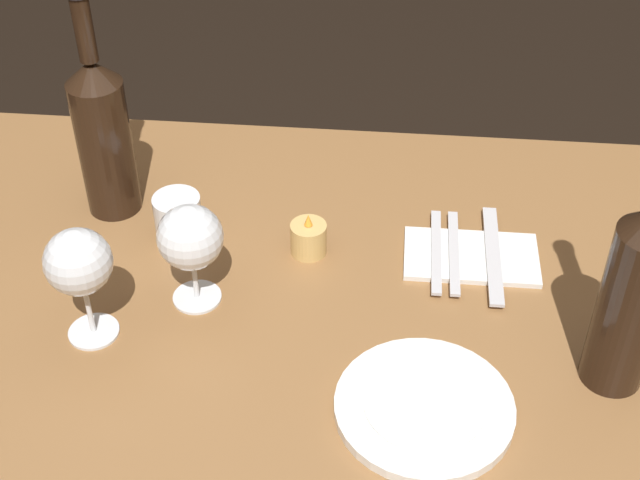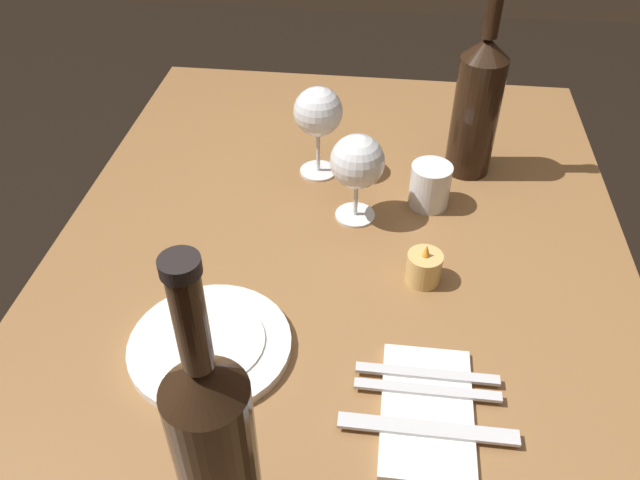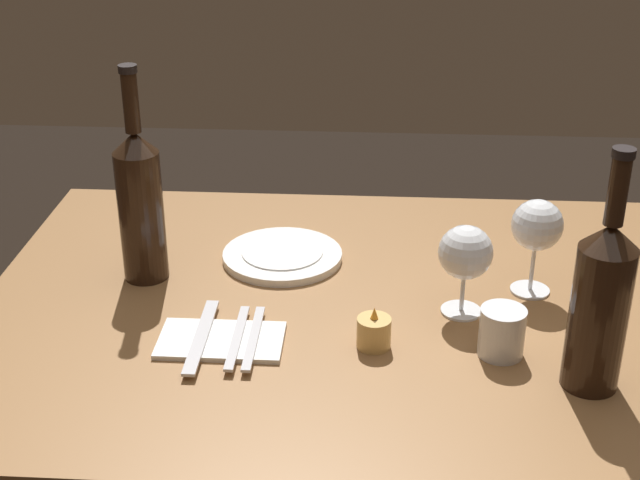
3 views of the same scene
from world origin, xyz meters
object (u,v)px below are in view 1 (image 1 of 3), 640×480
(water_tumbler, at_px, (179,222))
(fork_inner, at_px, (454,252))
(wine_bottle, at_px, (103,133))
(dinner_plate, at_px, (424,407))
(wine_glass_left, at_px, (190,239))
(fork_outer, at_px, (436,251))
(votive_candle, at_px, (306,239))
(table_knife, at_px, (493,254))
(wine_glass_right, at_px, (78,264))
(wine_bottle_second, at_px, (634,292))
(folded_napkin, at_px, (471,257))

(water_tumbler, relative_size, fork_inner, 0.42)
(wine_bottle, xyz_separation_m, dinner_plate, (0.47, -0.36, -0.12))
(water_tumbler, height_order, dinner_plate, water_tumbler)
(wine_glass_left, bearing_deg, fork_outer, 19.81)
(wine_glass_left, distance_m, votive_candle, 0.19)
(water_tumbler, bearing_deg, table_knife, -0.51)
(wine_glass_right, relative_size, wine_bottle, 0.47)
(fork_inner, bearing_deg, dinner_plate, -98.13)
(wine_bottle_second, height_order, dinner_plate, wine_bottle_second)
(wine_bottle_second, distance_m, dinner_plate, 0.28)
(wine_glass_left, relative_size, wine_glass_right, 0.91)
(fork_outer, bearing_deg, votive_candle, -178.44)
(wine_glass_left, distance_m, wine_bottle_second, 0.54)
(wine_glass_left, bearing_deg, votive_candle, 39.03)
(wine_bottle_second, relative_size, water_tumbler, 4.95)
(dinner_plate, relative_size, fork_inner, 1.19)
(table_knife, bearing_deg, dinner_plate, -108.62)
(dinner_plate, height_order, table_knife, dinner_plate)
(wine_glass_right, relative_size, table_knife, 0.79)
(wine_glass_right, height_order, table_knife, wine_glass_right)
(wine_bottle, distance_m, folded_napkin, 0.56)
(wine_bottle_second, bearing_deg, fork_inner, 132.53)
(votive_candle, height_order, table_knife, votive_candle)
(folded_napkin, height_order, fork_inner, fork_inner)
(folded_napkin, bearing_deg, fork_inner, 180.00)
(wine_glass_right, distance_m, fork_inner, 0.52)
(folded_napkin, bearing_deg, wine_bottle_second, -51.50)
(wine_glass_left, height_order, votive_candle, wine_glass_left)
(wine_glass_left, xyz_separation_m, wine_glass_right, (-0.12, -0.08, 0.02))
(fork_inner, bearing_deg, wine_glass_left, -161.52)
(wine_bottle_second, xyz_separation_m, fork_inner, (-0.19, 0.20, -0.13))
(wine_glass_left, bearing_deg, water_tumbler, 111.84)
(fork_inner, height_order, table_knife, same)
(wine_glass_left, distance_m, fork_outer, 0.36)
(fork_outer, bearing_deg, water_tumbler, 179.38)
(water_tumbler, distance_m, fork_inner, 0.40)
(wine_bottle_second, distance_m, water_tumbler, 0.63)
(wine_glass_right, xyz_separation_m, fork_inner, (0.47, 0.19, -0.11))
(fork_outer, bearing_deg, folded_napkin, 0.00)
(table_knife, bearing_deg, folded_napkin, 180.00)
(wine_glass_left, xyz_separation_m, table_knife, (0.40, 0.12, -0.09))
(fork_inner, xyz_separation_m, fork_outer, (-0.02, 0.00, 0.00))
(wine_bottle_second, bearing_deg, water_tumbler, 160.29)
(wine_bottle_second, distance_m, folded_napkin, 0.30)
(wine_glass_right, bearing_deg, folded_napkin, 21.32)
(wine_glass_right, height_order, water_tumbler, wine_glass_right)
(wine_bottle_second, bearing_deg, wine_bottle, 158.23)
(wine_glass_left, xyz_separation_m, fork_inner, (0.35, 0.12, -0.09))
(dinner_plate, relative_size, fork_outer, 1.19)
(wine_glass_left, relative_size, wine_bottle_second, 0.40)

